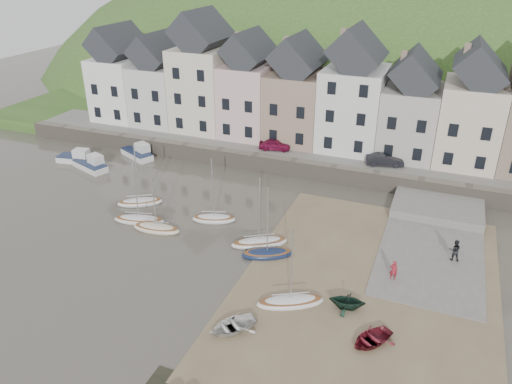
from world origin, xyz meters
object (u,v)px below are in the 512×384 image
at_px(rowboat_green, 347,301).
at_px(person_dark, 455,250).
at_px(rowboat_white, 232,325).
at_px(car_left, 275,145).
at_px(sailboat_0, 140,202).
at_px(rowboat_red, 371,339).
at_px(person_red, 394,270).
at_px(car_right, 385,160).

xyz_separation_m(rowboat_green, person_dark, (6.53, 8.77, 0.31)).
bearing_deg(rowboat_white, person_dark, 86.23).
bearing_deg(car_left, person_dark, -135.92).
bearing_deg(sailboat_0, rowboat_red, -24.01).
distance_m(rowboat_green, car_left, 26.00).
relative_size(rowboat_white, person_dark, 1.80).
xyz_separation_m(rowboat_white, rowboat_red, (8.49, 2.10, -0.02)).
xyz_separation_m(sailboat_0, rowboat_green, (21.72, -7.93, 0.44)).
distance_m(person_red, car_right, 18.26).
bearing_deg(car_left, rowboat_white, -177.27).
distance_m(rowboat_green, person_dark, 10.94).
bearing_deg(rowboat_red, sailboat_0, -168.57).
bearing_deg(rowboat_green, person_red, 143.10).
distance_m(rowboat_green, person_red, 5.09).
height_order(rowboat_white, rowboat_green, rowboat_green).
distance_m(rowboat_white, person_dark, 18.73).
xyz_separation_m(car_left, car_right, (12.24, 0.00, 0.03)).
bearing_deg(person_dark, sailboat_0, -2.39).
xyz_separation_m(person_red, car_right, (-3.41, 17.89, 1.33)).
relative_size(sailboat_0, person_dark, 3.54).
distance_m(rowboat_white, car_left, 28.04).
bearing_deg(rowboat_white, rowboat_green, 76.72).
bearing_deg(person_red, rowboat_red, 84.53).
relative_size(rowboat_white, rowboat_green, 1.31).
bearing_deg(person_dark, rowboat_green, 49.23).
xyz_separation_m(rowboat_white, person_red, (8.83, 9.24, 0.51)).
relative_size(rowboat_green, person_dark, 1.38).
distance_m(rowboat_red, person_dark, 12.29).
relative_size(person_dark, car_right, 0.46).
xyz_separation_m(sailboat_0, car_left, (8.52, 14.42, 1.94)).
distance_m(rowboat_green, rowboat_red, 3.44).
relative_size(sailboat_0, car_left, 1.78).
xyz_separation_m(rowboat_white, car_left, (-6.82, 27.14, 1.81)).
height_order(sailboat_0, car_right, sailboat_0).
bearing_deg(car_left, car_right, -101.38).
xyz_separation_m(person_dark, car_right, (-7.49, 13.58, 1.22)).
xyz_separation_m(rowboat_red, person_red, (0.34, 7.14, 0.54)).
bearing_deg(rowboat_white, person_red, 86.13).
xyz_separation_m(person_dark, car_left, (-19.73, 13.58, 1.19)).
distance_m(rowboat_white, person_red, 12.80).
bearing_deg(person_red, rowboat_green, 58.41).
relative_size(sailboat_0, rowboat_red, 2.12).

